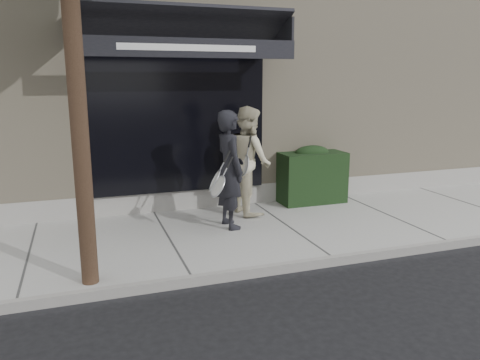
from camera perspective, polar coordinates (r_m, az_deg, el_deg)
name	(u,v)px	position (r m, az deg, el deg)	size (l,w,h in m)	color
ground	(286,232)	(8.02, 5.64, -6.28)	(80.00, 80.00, 0.00)	black
sidewalk	(286,228)	(8.00, 5.65, -5.87)	(20.00, 3.00, 0.12)	#9A9994
curb	(333,261)	(6.70, 11.25, -9.61)	(20.00, 0.10, 0.14)	gray
building_facade	(207,71)	(12.27, -4.04, 13.16)	(14.30, 8.04, 5.64)	#B6A88B
hedge	(311,175)	(9.40, 8.66, 0.58)	(1.30, 0.70, 1.14)	black
pedestrian_front	(230,170)	(7.62, -1.28, 1.26)	(0.73, 0.91, 1.94)	black
pedestrian_back	(248,160)	(8.45, 1.03, 2.42)	(0.82, 1.01, 1.95)	beige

